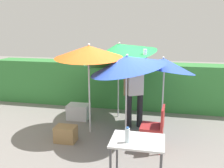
{
  "coord_description": "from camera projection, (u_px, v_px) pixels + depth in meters",
  "views": [
    {
      "loc": [
        1.13,
        -5.1,
        2.44
      ],
      "look_at": [
        0.0,
        0.3,
        1.1
      ],
      "focal_mm": 39.87,
      "sensor_mm": 36.0,
      "label": 1
    }
  ],
  "objects": [
    {
      "name": "ground_plane",
      "position": [
        109.0,
        134.0,
        5.65
      ],
      "size": [
        24.0,
        24.0,
        0.0
      ],
      "primitive_type": "plane",
      "color": "gray"
    },
    {
      "name": "hedge_row",
      "position": [
        124.0,
        85.0,
        7.43
      ],
      "size": [
        8.0,
        0.7,
        1.33
      ],
      "primitive_type": "cube",
      "color": "#38843D",
      "rests_on": "ground_plane"
    },
    {
      "name": "umbrella_rainbow",
      "position": [
        89.0,
        52.0,
        5.34
      ],
      "size": [
        1.49,
        1.5,
        2.04
      ],
      "color": "silver",
      "rests_on": "ground_plane"
    },
    {
      "name": "umbrella_orange",
      "position": [
        164.0,
        64.0,
        5.57
      ],
      "size": [
        1.48,
        1.46,
        1.86
      ],
      "color": "silver",
      "rests_on": "ground_plane"
    },
    {
      "name": "umbrella_yellow",
      "position": [
        119.0,
        50.0,
        6.25
      ],
      "size": [
        1.96,
        1.92,
        2.23
      ],
      "color": "silver",
      "rests_on": "ground_plane"
    },
    {
      "name": "umbrella_navy",
      "position": [
        127.0,
        63.0,
        5.02
      ],
      "size": [
        1.59,
        1.57,
        2.0
      ],
      "color": "silver",
      "rests_on": "ground_plane"
    },
    {
      "name": "person_vendor",
      "position": [
        135.0,
        90.0,
        5.82
      ],
      "size": [
        0.53,
        0.36,
        1.88
      ],
      "color": "black",
      "rests_on": "ground_plane"
    },
    {
      "name": "chair_plastic",
      "position": [
        156.0,
        125.0,
        4.85
      ],
      "size": [
        0.47,
        0.47,
        0.89
      ],
      "color": "#B72D2D",
      "rests_on": "ground_plane"
    },
    {
      "name": "cooler_box",
      "position": [
        78.0,
        112.0,
        6.51
      ],
      "size": [
        0.56,
        0.38,
        0.39
      ],
      "primitive_type": "cube",
      "color": "silver",
      "rests_on": "ground_plane"
    },
    {
      "name": "crate_cardboard",
      "position": [
        66.0,
        134.0,
        5.26
      ],
      "size": [
        0.44,
        0.31,
        0.34
      ],
      "primitive_type": "cube",
      "color": "#9E7A4C",
      "rests_on": "ground_plane"
    },
    {
      "name": "folding_table",
      "position": [
        137.0,
        146.0,
        3.74
      ],
      "size": [
        0.8,
        0.6,
        0.75
      ],
      "color": "#4C4C51",
      "rests_on": "ground_plane"
    },
    {
      "name": "bottle_water",
      "position": [
        127.0,
        135.0,
        3.62
      ],
      "size": [
        0.07,
        0.07,
        0.24
      ],
      "color": "silver",
      "rests_on": "folding_table"
    }
  ]
}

